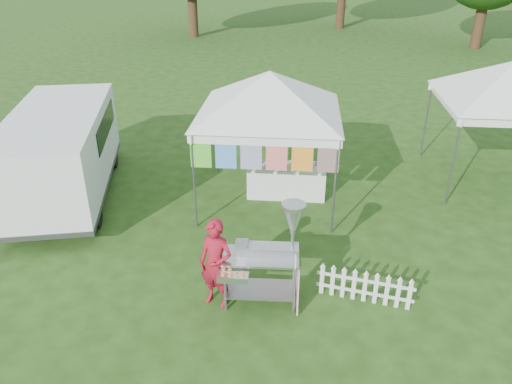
# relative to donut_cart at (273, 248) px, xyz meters

# --- Properties ---
(ground) EXTENTS (120.00, 120.00, 0.00)m
(ground) POSITION_rel_donut_cart_xyz_m (-0.33, 0.24, -1.10)
(ground) COLOR #213F12
(ground) RESTS_ON ground
(canopy_main) EXTENTS (4.24, 4.24, 3.45)m
(canopy_main) POSITION_rel_donut_cart_xyz_m (-0.33, 3.73, 1.89)
(canopy_main) COLOR #59595E
(canopy_main) RESTS_ON ground
(donut_cart) EXTENTS (1.34, 0.95, 1.87)m
(donut_cart) POSITION_rel_donut_cart_xyz_m (0.00, 0.00, 0.00)
(donut_cart) COLOR gray
(donut_cart) RESTS_ON ground
(vendor) EXTENTS (0.67, 0.54, 1.58)m
(vendor) POSITION_rel_donut_cart_xyz_m (-0.91, -0.09, -0.31)
(vendor) COLOR maroon
(vendor) RESTS_ON ground
(cargo_van) EXTENTS (3.01, 5.19, 2.03)m
(cargo_van) POSITION_rel_donut_cart_xyz_m (-5.09, 3.56, -0.01)
(cargo_van) COLOR white
(cargo_van) RESTS_ON ground
(picket_fence) EXTENTS (1.59, 0.36, 0.56)m
(picket_fence) POSITION_rel_donut_cart_xyz_m (1.54, 0.17, -0.81)
(picket_fence) COLOR white
(picket_fence) RESTS_ON ground
(display_table) EXTENTS (1.80, 0.70, 0.75)m
(display_table) POSITION_rel_donut_cart_xyz_m (0.08, 3.95, -0.72)
(display_table) COLOR white
(display_table) RESTS_ON ground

